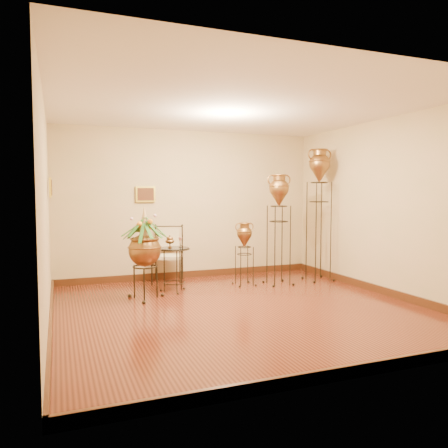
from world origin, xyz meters
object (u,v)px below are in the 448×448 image
object	(u,v)px
side_table	(174,269)
amphora_tall	(319,213)
planter_urn	(145,246)
armchair	(167,254)
amphora_mid	(279,228)

from	to	relation	value
side_table	amphora_tall	bearing A→B (deg)	-0.36
amphora_tall	planter_urn	distance (m)	3.34
armchair	side_table	xyz separation A→B (m)	(-0.08, -0.78, -0.13)
armchair	amphora_mid	bearing A→B (deg)	-4.56
side_table	planter_urn	bearing A→B (deg)	-147.24
amphora_tall	amphora_mid	bearing A→B (deg)	-175.92
amphora_mid	side_table	size ratio (longest dim) A/B	2.15
amphora_tall	planter_urn	bearing A→B (deg)	-174.23
side_table	amphora_mid	bearing A→B (deg)	-2.41
amphora_tall	amphora_mid	world-z (taller)	amphora_tall
amphora_mid	planter_urn	size ratio (longest dim) A/B	1.35
amphora_tall	amphora_mid	distance (m)	0.91
planter_urn	side_table	size ratio (longest dim) A/B	1.59
side_table	armchair	bearing A→B (deg)	84.29
amphora_tall	amphora_mid	size ratio (longest dim) A/B	1.24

